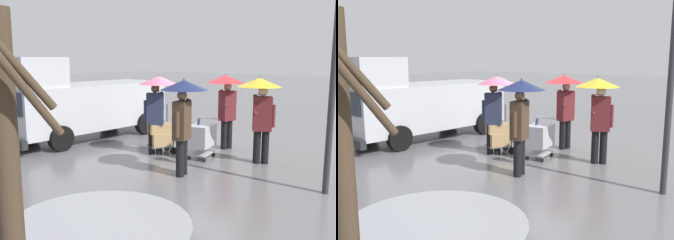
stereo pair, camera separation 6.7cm
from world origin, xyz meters
TOP-DOWN VIEW (x-y plane):
  - ground_plane at (0.00, 0.00)m, footprint 90.00×90.00m
  - slush_patch_under_van at (-1.70, 5.02)m, footprint 2.98×2.98m
  - cargo_van_parked_right at (3.68, 1.32)m, footprint 2.36×5.42m
  - shopping_cart_vendor at (-0.66, 0.78)m, footprint 0.70×0.91m
  - hand_dolly_boxes at (0.47, 1.11)m, footprint 0.77×0.85m
  - pedestrian_pink_side at (0.48, 1.22)m, footprint 1.04×1.04m
  - pedestrian_black_side at (-1.14, 2.18)m, footprint 1.04×1.04m
  - pedestrian_white_side at (-0.58, -0.48)m, footprint 1.04×1.04m
  - pedestrian_far_side at (-2.00, 0.24)m, footprint 1.04×1.04m
  - bare_tree_near at (-2.68, 6.87)m, footprint 0.97×0.91m
  - street_lamp at (-3.96, 1.31)m, footprint 0.28×0.28m

SIDE VIEW (x-z plane):
  - ground_plane at x=0.00m, z-range 0.00..0.00m
  - slush_patch_under_van at x=-1.70m, z-range 0.00..0.01m
  - hand_dolly_boxes at x=0.47m, z-range -0.16..1.16m
  - shopping_cart_vendor at x=-0.66m, z-range 0.05..1.09m
  - cargo_van_parked_right at x=3.68m, z-range -0.12..2.48m
  - pedestrian_pink_side at x=0.48m, z-range 0.51..2.66m
  - pedestrian_black_side at x=-1.14m, z-range 0.51..2.66m
  - pedestrian_white_side at x=-0.58m, z-range 0.51..2.66m
  - pedestrian_far_side at x=-2.00m, z-range 0.51..2.66m
  - bare_tree_near at x=-2.68m, z-range -0.05..3.38m
  - street_lamp at x=-3.96m, z-range 0.44..4.30m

